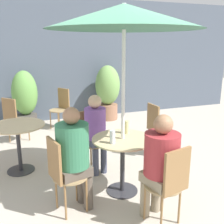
% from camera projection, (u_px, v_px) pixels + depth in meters
% --- Properties ---
extents(ground_plane, '(20.00, 20.00, 0.00)m').
position_uv_depth(ground_plane, '(125.00, 197.00, 3.37)').
color(ground_plane, '#B2A899').
extents(storefront_wall, '(10.00, 0.06, 3.00)m').
position_uv_depth(storefront_wall, '(65.00, 60.00, 6.57)').
color(storefront_wall, '#4C5666').
rests_on(storefront_wall, ground_plane).
extents(cafe_table_near, '(0.79, 0.79, 0.75)m').
position_uv_depth(cafe_table_near, '(123.00, 151.00, 3.36)').
color(cafe_table_near, '#2D2D33').
rests_on(cafe_table_near, ground_plane).
extents(cafe_table_far, '(0.81, 0.81, 0.75)m').
position_uv_depth(cafe_table_far, '(18.00, 135.00, 3.92)').
color(cafe_table_far, '#2D2D33').
rests_on(cafe_table_far, ground_plane).
extents(bistro_chair_0, '(0.42, 0.44, 0.92)m').
position_uv_depth(bistro_chair_0, '(91.00, 135.00, 4.04)').
color(bistro_chair_0, '#997F56').
rests_on(bistro_chair_0, ground_plane).
extents(bistro_chair_1, '(0.44, 0.42, 0.92)m').
position_uv_depth(bistro_chair_1, '(62.00, 170.00, 2.92)').
color(bistro_chair_1, '#997F56').
rests_on(bistro_chair_1, ground_plane).
extents(bistro_chair_2, '(0.42, 0.44, 0.92)m').
position_uv_depth(bistro_chair_2, '(170.00, 181.00, 2.70)').
color(bistro_chair_2, '#997F56').
rests_on(bistro_chair_2, ground_plane).
extents(bistro_chair_3, '(0.46, 0.46, 0.92)m').
position_uv_depth(bistro_chair_3, '(61.00, 105.00, 6.03)').
color(bistro_chair_3, '#997F56').
rests_on(bistro_chair_3, ground_plane).
extents(bistro_chair_4, '(0.41, 0.41, 0.92)m').
position_uv_depth(bistro_chair_4, '(157.00, 125.00, 4.53)').
color(bistro_chair_4, '#997F56').
rests_on(bistro_chair_4, ground_plane).
extents(bistro_chair_5, '(0.47, 0.46, 0.92)m').
position_uv_depth(bistro_chair_5, '(14.00, 117.00, 5.07)').
color(bistro_chair_5, '#997F56').
rests_on(bistro_chair_5, ground_plane).
extents(seated_person_0, '(0.33, 0.36, 1.20)m').
position_uv_depth(seated_person_0, '(96.00, 127.00, 3.88)').
color(seated_person_0, '#42475B').
rests_on(seated_person_0, ground_plane).
extents(seated_person_1, '(0.42, 0.39, 1.25)m').
position_uv_depth(seated_person_1, '(74.00, 152.00, 2.96)').
color(seated_person_1, brown).
rests_on(seated_person_1, ground_plane).
extents(seated_person_2, '(0.39, 0.42, 1.22)m').
position_uv_depth(seated_person_2, '(160.00, 160.00, 2.78)').
color(seated_person_2, gray).
rests_on(seated_person_2, ground_plane).
extents(beer_glass_0, '(0.07, 0.07, 0.17)m').
position_uv_depth(beer_glass_0, '(113.00, 137.00, 3.14)').
color(beer_glass_0, silver).
rests_on(beer_glass_0, cafe_table_near).
extents(beer_glass_1, '(0.07, 0.07, 0.17)m').
position_uv_depth(beer_glass_1, '(127.00, 127.00, 3.49)').
color(beer_glass_1, beige).
rests_on(beer_glass_1, cafe_table_near).
extents(potted_plant_0, '(0.57, 0.57, 1.33)m').
position_uv_depth(potted_plant_0, '(25.00, 98.00, 5.95)').
color(potted_plant_0, '#47423D').
rests_on(potted_plant_0, ground_plane).
extents(potted_plant_1, '(0.62, 0.62, 1.39)m').
position_uv_depth(potted_plant_1, '(108.00, 91.00, 6.68)').
color(potted_plant_1, '#93664C').
rests_on(potted_plant_1, ground_plane).
extents(umbrella, '(1.80, 1.80, 2.35)m').
position_uv_depth(umbrella, '(124.00, 17.00, 2.95)').
color(umbrella, silver).
rests_on(umbrella, ground_plane).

